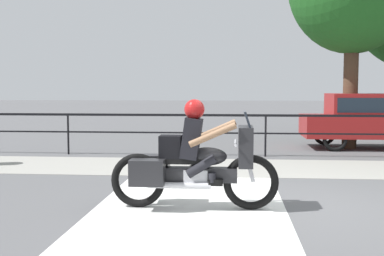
# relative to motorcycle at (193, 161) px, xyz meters

# --- Properties ---
(ground_plane) EXTENTS (120.00, 120.00, 0.00)m
(ground_plane) POSITION_rel_motorcycle_xyz_m (1.39, 0.23, -0.69)
(ground_plane) COLOR #565659
(sidewalk_band) EXTENTS (44.00, 2.40, 0.01)m
(sidewalk_band) POSITION_rel_motorcycle_xyz_m (1.39, 3.63, -0.68)
(sidewalk_band) COLOR #99968E
(sidewalk_band) RESTS_ON ground
(crosswalk_band) EXTENTS (2.74, 6.00, 0.01)m
(crosswalk_band) POSITION_rel_motorcycle_xyz_m (-0.04, 0.03, -0.68)
(crosswalk_band) COLOR silver
(crosswalk_band) RESTS_ON ground
(fence_railing) EXTENTS (36.00, 0.05, 1.07)m
(fence_railing) POSITION_rel_motorcycle_xyz_m (1.39, 5.38, 0.16)
(fence_railing) COLOR black
(fence_railing) RESTS_ON ground
(motorcycle) EXTENTS (2.41, 0.76, 1.57)m
(motorcycle) POSITION_rel_motorcycle_xyz_m (0.00, 0.00, 0.00)
(motorcycle) COLOR black
(motorcycle) RESTS_ON ground
(parked_car) EXTENTS (4.04, 1.67, 1.57)m
(parked_car) POSITION_rel_motorcycle_xyz_m (4.50, 7.30, 0.21)
(parked_car) COLOR maroon
(parked_car) RESTS_ON ground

